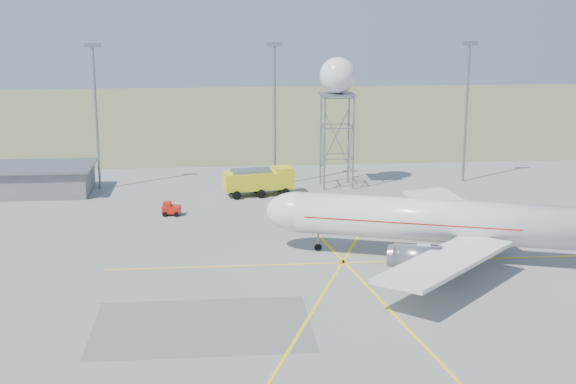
{
  "coord_description": "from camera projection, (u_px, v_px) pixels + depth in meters",
  "views": [
    {
      "loc": [
        -18.7,
        -47.15,
        26.27
      ],
      "look_at": [
        -10.54,
        40.0,
        5.2
      ],
      "focal_mm": 50.0,
      "sensor_mm": 36.0,
      "label": 1
    }
  ],
  "objects": [
    {
      "name": "grass_strip",
      "position": [
        293.0,
        114.0,
        189.0
      ],
      "size": [
        400.0,
        120.0,
        0.03
      ],
      "primitive_type": "cube",
      "color": "#5D6A3A",
      "rests_on": "ground"
    },
    {
      "name": "building_grey",
      "position": [
        24.0,
        180.0,
        110.9
      ],
      "size": [
        19.0,
        10.0,
        3.9
      ],
      "color": "gray",
      "rests_on": "ground"
    },
    {
      "name": "mast_a",
      "position": [
        96.0,
        104.0,
        111.38
      ],
      "size": [
        2.2,
        0.5,
        20.5
      ],
      "color": "gray",
      "rests_on": "ground"
    },
    {
      "name": "mast_b",
      "position": [
        275.0,
        102.0,
        113.64
      ],
      "size": [
        2.2,
        0.5,
        20.5
      ],
      "color": "gray",
      "rests_on": "ground"
    },
    {
      "name": "mast_c",
      "position": [
        467.0,
        100.0,
        116.18
      ],
      "size": [
        2.2,
        0.5,
        20.5
      ],
      "color": "gray",
      "rests_on": "ground"
    },
    {
      "name": "airliner_main",
      "position": [
        440.0,
        222.0,
        82.27
      ],
      "size": [
        38.0,
        35.87,
        13.22
      ],
      "rotation": [
        0.0,
        0.0,
        2.82
      ],
      "color": "white",
      "rests_on": "ground"
    },
    {
      "name": "radar_tower",
      "position": [
        337.0,
        115.0,
        113.25
      ],
      "size": [
        5.11,
        5.11,
        18.48
      ],
      "color": "gray",
      "rests_on": "ground"
    },
    {
      "name": "fire_truck",
      "position": [
        261.0,
        182.0,
        110.05
      ],
      "size": [
        9.9,
        4.99,
        3.81
      ],
      "rotation": [
        0.0,
        0.0,
        0.16
      ],
      "color": "#D0CF18",
      "rests_on": "ground"
    },
    {
      "name": "baggage_tug",
      "position": [
        171.0,
        210.0,
        100.02
      ],
      "size": [
        2.39,
        2.01,
        1.73
      ],
      "rotation": [
        0.0,
        0.0,
        -0.11
      ],
      "color": "red",
      "rests_on": "ground"
    }
  ]
}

